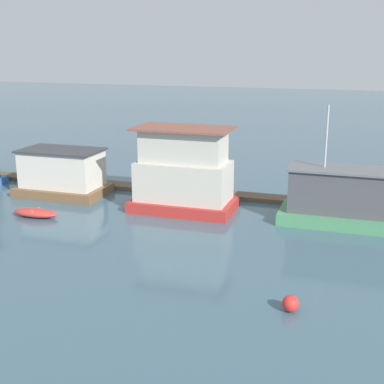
{
  "coord_description": "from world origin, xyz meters",
  "views": [
    {
      "loc": [
        9.84,
        -31.46,
        10.26
      ],
      "look_at": [
        0.0,
        -1.0,
        1.4
      ],
      "focal_mm": 50.0,
      "sensor_mm": 36.0,
      "label": 1
    }
  ],
  "objects": [
    {
      "name": "houseboat_brown",
      "position": [
        -10.07,
        0.5,
        1.52
      ],
      "size": [
        6.11,
        3.86,
        3.22
      ],
      "color": "brown",
      "rests_on": "ground_plane"
    },
    {
      "name": "ground_plane",
      "position": [
        0.0,
        0.0,
        0.0
      ],
      "size": [
        200.0,
        200.0,
        0.0
      ],
      "primitive_type": "plane",
      "color": "#426070"
    },
    {
      "name": "buoy_red",
      "position": [
        7.65,
        -11.96,
        0.34
      ],
      "size": [
        0.68,
        0.68,
        0.68
      ],
      "primitive_type": "sphere",
      "color": "red",
      "rests_on": "ground_plane"
    },
    {
      "name": "dinghy_red",
      "position": [
        -8.94,
        -4.64,
        0.27
      ],
      "size": [
        2.98,
        1.19,
        0.53
      ],
      "color": "red",
      "rests_on": "ground_plane"
    },
    {
      "name": "houseboat_red",
      "position": [
        -0.74,
        -0.43,
        2.37
      ],
      "size": [
        6.47,
        3.77,
        5.32
      ],
      "color": "red",
      "rests_on": "ground_plane"
    },
    {
      "name": "dock_walkway",
      "position": [
        0.0,
        3.32,
        0.15
      ],
      "size": [
        51.0,
        1.44,
        0.3
      ],
      "primitive_type": "cube",
      "color": "brown",
      "rests_on": "ground_plane"
    },
    {
      "name": "houseboat_green",
      "position": [
        9.11,
        0.01,
        1.51
      ],
      "size": [
        7.44,
        3.59,
        6.94
      ],
      "color": "#4C9360",
      "rests_on": "ground_plane"
    }
  ]
}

